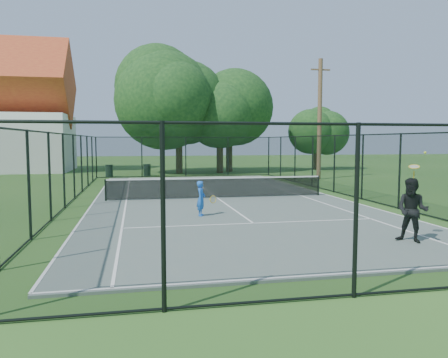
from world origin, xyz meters
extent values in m
plane|color=#26501B|center=(0.00, 0.00, 0.00)|extent=(120.00, 120.00, 0.00)
cube|color=#576762|center=(0.00, 0.00, 0.03)|extent=(11.00, 24.00, 0.06)
cylinder|color=black|center=(-5.00, 0.00, 0.53)|extent=(0.08, 0.08, 0.95)
cylinder|color=black|center=(5.00, 0.00, 0.53)|extent=(0.08, 0.08, 0.95)
cube|color=black|center=(0.00, 0.00, 0.53)|extent=(10.00, 0.03, 0.88)
cube|color=white|center=(0.00, 0.00, 0.98)|extent=(10.00, 0.05, 0.06)
cylinder|color=#332114|center=(-0.15, 16.67, 2.24)|extent=(0.56, 0.56, 4.49)
sphere|color=black|center=(-0.15, 16.67, 6.51)|extent=(8.10, 8.10, 8.10)
cylinder|color=#332114|center=(3.27, 16.45, 1.84)|extent=(0.56, 0.56, 3.68)
sphere|color=black|center=(3.27, 16.45, 5.33)|extent=(6.60, 6.60, 6.60)
cylinder|color=#332114|center=(4.35, 17.74, 1.68)|extent=(0.56, 0.56, 3.35)
sphere|color=black|center=(4.35, 17.74, 4.68)|extent=(5.32, 5.32, 5.32)
cylinder|color=#332114|center=(13.09, 19.07, 1.21)|extent=(0.56, 0.56, 2.42)
sphere|color=black|center=(13.09, 19.07, 3.47)|extent=(4.22, 4.22, 4.22)
cylinder|color=black|center=(-5.67, 14.03, 0.43)|extent=(0.54, 0.54, 0.86)
cylinder|color=black|center=(-5.67, 14.03, 0.88)|extent=(0.58, 0.58, 0.05)
cylinder|color=black|center=(-2.86, 14.28, 0.43)|extent=(0.54, 0.54, 0.86)
cylinder|color=black|center=(-2.86, 14.28, 0.88)|extent=(0.58, 0.58, 0.05)
cylinder|color=#4C3823|center=(8.93, 9.00, 4.17)|extent=(0.30, 0.30, 8.35)
cube|color=#4C3823|center=(8.93, 9.00, 7.60)|extent=(1.40, 0.10, 0.10)
imported|color=blue|center=(-1.44, -4.66, 0.68)|extent=(0.43, 0.52, 1.23)
torus|color=gold|center=(-0.99, -4.51, 0.61)|extent=(0.27, 0.18, 0.29)
cylinder|color=silver|center=(-0.99, -4.51, 0.61)|extent=(0.23, 0.15, 0.25)
imported|color=black|center=(3.35, -9.73, 0.90)|extent=(1.01, 1.03, 1.68)
torus|color=gold|center=(3.60, -9.38, 2.01)|extent=(0.30, 0.28, 0.14)
cylinder|color=silver|center=(3.60, -9.38, 2.01)|extent=(0.26, 0.24, 0.11)
sphere|color=#CCE526|center=(3.92, -9.37, 2.38)|extent=(0.07, 0.07, 0.07)
camera|label=1|loc=(-3.64, -19.73, 2.69)|focal=35.00mm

